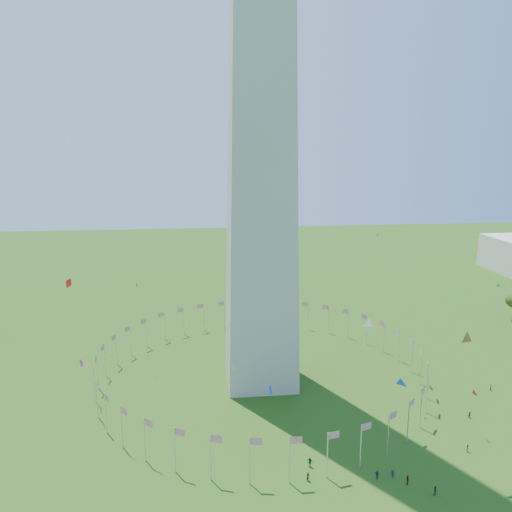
% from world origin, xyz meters
% --- Properties ---
extents(washington_monument, '(16.80, 16.80, 169.00)m').
position_xyz_m(washington_monument, '(0.00, 50.00, 84.50)').
color(washington_monument, '#BAB5A5').
rests_on(washington_monument, ground).
extents(flag_ring, '(80.24, 80.24, 9.00)m').
position_xyz_m(flag_ring, '(-0.00, 50.00, 4.50)').
color(flag_ring, silver).
rests_on(flag_ring, ground).
extents(kites_aloft, '(93.98, 71.62, 41.62)m').
position_xyz_m(kites_aloft, '(16.77, 20.91, 21.11)').
color(kites_aloft, white).
rests_on(kites_aloft, ground).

